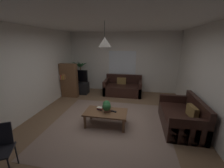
{
  "coord_description": "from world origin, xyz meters",
  "views": [
    {
      "loc": [
        0.72,
        -3.51,
        2.19
      ],
      "look_at": [
        0.0,
        0.3,
        1.05
      ],
      "focal_mm": 22.39,
      "sensor_mm": 36.0,
      "label": 1
    }
  ],
  "objects_px": {
    "couch_under_window": "(123,88)",
    "tv": "(77,76)",
    "book_on_table_1": "(100,108)",
    "book_on_table_0": "(100,109)",
    "potted_palm_corner": "(81,78)",
    "remote_on_table_0": "(114,111)",
    "potted_plant_on_table": "(107,106)",
    "tv_stand": "(78,88)",
    "bookshelf_corner": "(69,80)",
    "folding_chair": "(0,147)",
    "couch_right_side": "(181,118)",
    "book_on_table_2": "(100,108)",
    "coffee_table": "(106,114)",
    "pendant_lamp": "(105,42)"
  },
  "relations": [
    {
      "from": "book_on_table_1",
      "to": "tv",
      "type": "distance_m",
      "value": 2.73
    },
    {
      "from": "couch_right_side",
      "to": "bookshelf_corner",
      "type": "xyz_separation_m",
      "value": [
        -3.99,
        1.54,
        0.43
      ]
    },
    {
      "from": "remote_on_table_0",
      "to": "bookshelf_corner",
      "type": "xyz_separation_m",
      "value": [
        -2.2,
        1.78,
        0.29
      ]
    },
    {
      "from": "couch_under_window",
      "to": "potted_plant_on_table",
      "type": "xyz_separation_m",
      "value": [
        -0.15,
        -2.53,
        0.3
      ]
    },
    {
      "from": "bookshelf_corner",
      "to": "folding_chair",
      "type": "distance_m",
      "value": 3.61
    },
    {
      "from": "book_on_table_1",
      "to": "tv_stand",
      "type": "bearing_deg",
      "value": 126.33
    },
    {
      "from": "tv",
      "to": "bookshelf_corner",
      "type": "relative_size",
      "value": 0.67
    },
    {
      "from": "coffee_table",
      "to": "book_on_table_2",
      "type": "distance_m",
      "value": 0.24
    },
    {
      "from": "book_on_table_1",
      "to": "potted_plant_on_table",
      "type": "relative_size",
      "value": 0.49
    },
    {
      "from": "book_on_table_1",
      "to": "coffee_table",
      "type": "bearing_deg",
      "value": -24.41
    },
    {
      "from": "coffee_table",
      "to": "pendant_lamp",
      "type": "relative_size",
      "value": 2.0
    },
    {
      "from": "couch_right_side",
      "to": "book_on_table_0",
      "type": "height_order",
      "value": "couch_right_side"
    },
    {
      "from": "remote_on_table_0",
      "to": "potted_plant_on_table",
      "type": "distance_m",
      "value": 0.24
    },
    {
      "from": "couch_right_side",
      "to": "bookshelf_corner",
      "type": "relative_size",
      "value": 1.09
    },
    {
      "from": "potted_plant_on_table",
      "to": "tv_stand",
      "type": "distance_m",
      "value": 2.94
    },
    {
      "from": "couch_under_window",
      "to": "book_on_table_2",
      "type": "distance_m",
      "value": 2.48
    },
    {
      "from": "coffee_table",
      "to": "book_on_table_0",
      "type": "relative_size",
      "value": 9.51
    },
    {
      "from": "book_on_table_2",
      "to": "pendant_lamp",
      "type": "xyz_separation_m",
      "value": [
        0.19,
        -0.09,
        1.74
      ]
    },
    {
      "from": "potted_plant_on_table",
      "to": "tv",
      "type": "bearing_deg",
      "value": 129.0
    },
    {
      "from": "tv",
      "to": "folding_chair",
      "type": "xyz_separation_m",
      "value": [
        0.37,
        -4.0,
        -0.29
      ]
    },
    {
      "from": "couch_under_window",
      "to": "tv_stand",
      "type": "height_order",
      "value": "couch_under_window"
    },
    {
      "from": "book_on_table_2",
      "to": "tv",
      "type": "height_order",
      "value": "tv"
    },
    {
      "from": "book_on_table_0",
      "to": "tv",
      "type": "bearing_deg",
      "value": 126.73
    },
    {
      "from": "book_on_table_0",
      "to": "potted_palm_corner",
      "type": "height_order",
      "value": "potted_palm_corner"
    },
    {
      "from": "potted_plant_on_table",
      "to": "potted_palm_corner",
      "type": "xyz_separation_m",
      "value": [
        -1.88,
        2.76,
        0.03
      ]
    },
    {
      "from": "remote_on_table_0",
      "to": "tv_stand",
      "type": "bearing_deg",
      "value": -120.97
    },
    {
      "from": "couch_under_window",
      "to": "book_on_table_0",
      "type": "height_order",
      "value": "couch_under_window"
    },
    {
      "from": "couch_under_window",
      "to": "tv",
      "type": "relative_size",
      "value": 1.72
    },
    {
      "from": "couch_under_window",
      "to": "potted_plant_on_table",
      "type": "bearing_deg",
      "value": -93.48
    },
    {
      "from": "book_on_table_1",
      "to": "book_on_table_2",
      "type": "distance_m",
      "value": 0.02
    },
    {
      "from": "book_on_table_1",
      "to": "potted_palm_corner",
      "type": "bearing_deg",
      "value": 121.95
    },
    {
      "from": "couch_under_window",
      "to": "book_on_table_1",
      "type": "bearing_deg",
      "value": -98.61
    },
    {
      "from": "coffee_table",
      "to": "couch_under_window",
      "type": "bearing_deg",
      "value": 85.88
    },
    {
      "from": "couch_under_window",
      "to": "tv_stand",
      "type": "bearing_deg",
      "value": -172.99
    },
    {
      "from": "tv",
      "to": "tv_stand",
      "type": "bearing_deg",
      "value": 90.0
    },
    {
      "from": "remote_on_table_0",
      "to": "tv_stand",
      "type": "height_order",
      "value": "tv_stand"
    },
    {
      "from": "pendant_lamp",
      "to": "remote_on_table_0",
      "type": "bearing_deg",
      "value": 11.2
    },
    {
      "from": "tv_stand",
      "to": "potted_palm_corner",
      "type": "distance_m",
      "value": 0.59
    },
    {
      "from": "couch_under_window",
      "to": "tv",
      "type": "height_order",
      "value": "tv"
    },
    {
      "from": "tv",
      "to": "coffee_table",
      "type": "bearing_deg",
      "value": -51.42
    },
    {
      "from": "coffee_table",
      "to": "tv_stand",
      "type": "distance_m",
      "value": 2.91
    },
    {
      "from": "book_on_table_0",
      "to": "book_on_table_1",
      "type": "relative_size",
      "value": 0.79
    },
    {
      "from": "bookshelf_corner",
      "to": "folding_chair",
      "type": "xyz_separation_m",
      "value": [
        0.55,
        -3.57,
        -0.2
      ]
    },
    {
      "from": "book_on_table_1",
      "to": "folding_chair",
      "type": "xyz_separation_m",
      "value": [
        -1.25,
        -1.83,
        0.06
      ]
    },
    {
      "from": "book_on_table_0",
      "to": "tv_stand",
      "type": "height_order",
      "value": "tv_stand"
    },
    {
      "from": "tv",
      "to": "couch_under_window",
      "type": "bearing_deg",
      "value": 7.62
    },
    {
      "from": "remote_on_table_0",
      "to": "bookshelf_corner",
      "type": "bearing_deg",
      "value": -111.98
    },
    {
      "from": "book_on_table_2",
      "to": "book_on_table_1",
      "type": "bearing_deg",
      "value": -17.7
    },
    {
      "from": "tv",
      "to": "folding_chair",
      "type": "height_order",
      "value": "tv"
    },
    {
      "from": "book_on_table_0",
      "to": "potted_plant_on_table",
      "type": "height_order",
      "value": "potted_plant_on_table"
    }
  ]
}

